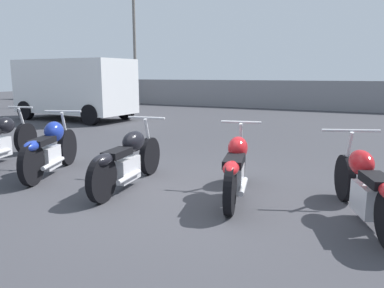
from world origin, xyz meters
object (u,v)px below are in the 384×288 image
object	(u,v)px
motorcycle_slot_2	(128,159)
parked_van	(74,87)
motorcycle_slot_1	(50,148)
motorcycle_slot_3	(236,168)
motorcycle_slot_4	(367,187)
light_pole_left	(134,12)

from	to	relation	value
motorcycle_slot_2	parked_van	world-z (taller)	parked_van
motorcycle_slot_1	motorcycle_slot_3	bearing A→B (deg)	-17.73
motorcycle_slot_2	motorcycle_slot_4	size ratio (longest dim) A/B	1.08
light_pole_left	motorcycle_slot_2	bearing A→B (deg)	-56.96
light_pole_left	motorcycle_slot_1	xyz separation A→B (m)	(6.91, -13.04, -4.53)
light_pole_left	motorcycle_slot_2	world-z (taller)	light_pole_left
motorcycle_slot_3	motorcycle_slot_1	bearing A→B (deg)	170.37
parked_van	motorcycle_slot_4	bearing A→B (deg)	-118.47
motorcycle_slot_1	motorcycle_slot_2	bearing A→B (deg)	-22.38
parked_van	motorcycle_slot_1	bearing A→B (deg)	-137.00
motorcycle_slot_4	parked_van	bearing A→B (deg)	127.72
motorcycle_slot_2	motorcycle_slot_4	world-z (taller)	motorcycle_slot_2
light_pole_left	motorcycle_slot_1	size ratio (longest dim) A/B	4.42
motorcycle_slot_3	motorcycle_slot_4	world-z (taller)	motorcycle_slot_3
light_pole_left	motorcycle_slot_2	distance (m)	16.27
light_pole_left	parked_van	size ratio (longest dim) A/B	1.87
light_pole_left	motorcycle_slot_3	distance (m)	17.03
motorcycle_slot_4	parked_van	distance (m)	11.88
motorcycle_slot_3	motorcycle_slot_4	bearing A→B (deg)	-18.89
light_pole_left	parked_van	world-z (taller)	light_pole_left
light_pole_left	motorcycle_slot_1	world-z (taller)	light_pole_left
motorcycle_slot_1	motorcycle_slot_3	xyz separation A→B (m)	(3.25, 0.16, -0.03)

